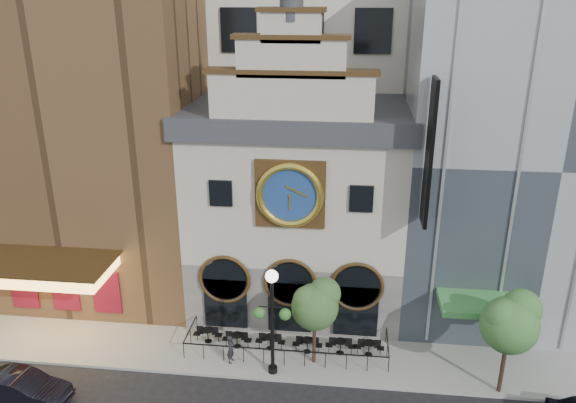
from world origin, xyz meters
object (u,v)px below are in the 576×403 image
(bistro_2, at_px, (270,341))
(tree_right, at_px, (511,321))
(pedestrian, at_px, (231,349))
(bistro_5, at_px, (369,347))
(car_left, at_px, (23,388))
(bistro_3, at_px, (307,344))
(lamppost, at_px, (272,311))
(tree_left, at_px, (316,303))
(bistro_1, at_px, (237,339))
(bistro_4, at_px, (340,346))
(bistro_0, at_px, (208,334))

(bistro_2, relative_size, tree_right, 0.30)
(pedestrian, bearing_deg, bistro_5, -68.07)
(bistro_5, xyz_separation_m, pedestrian, (-7.12, -1.41, 0.31))
(bistro_2, xyz_separation_m, tree_right, (11.50, -2.08, 3.45))
(car_left, height_order, pedestrian, pedestrian)
(bistro_3, relative_size, tree_right, 0.30)
(pedestrian, relative_size, lamppost, 0.27)
(pedestrian, distance_m, tree_left, 5.12)
(bistro_1, bearing_deg, bistro_2, 1.00)
(bistro_3, bearing_deg, lamppost, -130.43)
(bistro_3, xyz_separation_m, tree_left, (0.45, -0.77, 3.02))
(tree_left, bearing_deg, bistro_5, 17.54)
(bistro_3, height_order, bistro_5, same)
(pedestrian, xyz_separation_m, lamppost, (2.26, -0.58, 2.80))
(pedestrian, bearing_deg, bistro_3, -60.77)
(bistro_2, relative_size, bistro_3, 1.00)
(bistro_5, distance_m, pedestrian, 7.26)
(bistro_2, distance_m, bistro_4, 3.75)
(car_left, height_order, lamppost, lamppost)
(bistro_3, bearing_deg, car_left, -158.39)
(pedestrian, xyz_separation_m, tree_left, (4.31, 0.52, 2.71))
(bistro_4, relative_size, tree_left, 0.33)
(bistro_0, distance_m, pedestrian, 2.33)
(lamppost, bearing_deg, bistro_4, 29.53)
(car_left, relative_size, tree_left, 0.94)
(bistro_5, distance_m, tree_right, 7.44)
(bistro_5, distance_m, lamppost, 6.10)
(bistro_1, xyz_separation_m, bistro_3, (3.81, -0.03, 0.00))
(tree_right, bearing_deg, pedestrian, 176.90)
(bistro_3, relative_size, tree_left, 0.33)
(bistro_2, relative_size, tree_left, 0.33)
(bistro_2, height_order, bistro_3, same)
(bistro_0, height_order, tree_right, tree_right)
(pedestrian, bearing_deg, bistro_0, 56.11)
(bistro_1, relative_size, bistro_5, 1.00)
(tree_left, bearing_deg, bistro_1, 169.36)
(bistro_4, distance_m, tree_left, 3.40)
(car_left, bearing_deg, bistro_1, -53.97)
(bistro_2, xyz_separation_m, bistro_4, (3.75, 0.03, 0.00))
(bistro_2, relative_size, car_left, 0.35)
(car_left, xyz_separation_m, tree_left, (13.45, 4.38, 2.89))
(bistro_3, height_order, tree_right, tree_right)
(tree_left, bearing_deg, pedestrian, -173.12)
(bistro_2, relative_size, lamppost, 0.27)
(bistro_2, relative_size, bistro_5, 1.00)
(bistro_0, distance_m, bistro_1, 1.71)
(lamppost, bearing_deg, bistro_2, 100.92)
(bistro_2, xyz_separation_m, tree_left, (2.46, -0.83, 3.02))
(lamppost, bearing_deg, car_left, -164.94)
(car_left, distance_m, lamppost, 12.23)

